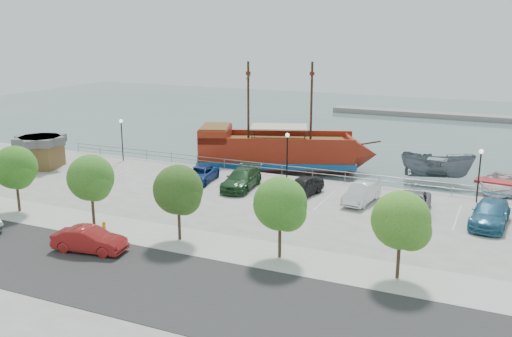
% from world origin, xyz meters
% --- Properties ---
extents(ground, '(160.00, 160.00, 0.00)m').
position_xyz_m(ground, '(0.00, 0.00, -1.00)').
color(ground, '#445657').
extents(land_slab, '(100.00, 58.00, 1.20)m').
position_xyz_m(land_slab, '(0.00, -21.00, -0.60)').
color(land_slab, gray).
rests_on(land_slab, ground).
extents(street, '(100.00, 8.00, 0.04)m').
position_xyz_m(street, '(0.00, -16.00, 0.01)').
color(street, '#2C2B2B').
rests_on(street, land_slab).
extents(sidewalk, '(100.00, 4.00, 0.05)m').
position_xyz_m(sidewalk, '(0.00, -10.00, 0.01)').
color(sidewalk, '#BBBBB5').
rests_on(sidewalk, land_slab).
extents(seawall_railing, '(50.00, 0.06, 1.00)m').
position_xyz_m(seawall_railing, '(0.00, 7.80, 0.53)').
color(seawall_railing, gray).
rests_on(seawall_railing, land_slab).
extents(far_shore, '(40.00, 3.00, 0.80)m').
position_xyz_m(far_shore, '(10.00, 55.00, -0.60)').
color(far_shore, gray).
rests_on(far_shore, ground).
extents(pirate_ship, '(18.54, 10.76, 11.52)m').
position_xyz_m(pirate_ship, '(-2.36, 13.33, 0.93)').
color(pirate_ship, maroon).
rests_on(pirate_ship, ground).
extents(patrol_boat, '(6.82, 2.65, 2.63)m').
position_xyz_m(patrol_boat, '(11.89, 15.02, 0.31)').
color(patrol_boat, slate).
rests_on(patrol_boat, ground).
extents(speedboat, '(5.87, 7.61, 1.46)m').
position_xyz_m(speedboat, '(17.47, 13.13, -0.27)').
color(speedboat, silver).
rests_on(speedboat, ground).
extents(dock_west, '(6.52, 2.34, 0.37)m').
position_xyz_m(dock_west, '(-12.57, 9.20, -0.82)').
color(dock_west, gray).
rests_on(dock_west, ground).
extents(dock_mid, '(6.90, 2.37, 0.39)m').
position_xyz_m(dock_mid, '(8.17, 9.20, -0.81)').
color(dock_mid, gray).
rests_on(dock_mid, ground).
extents(dock_east, '(7.57, 2.20, 0.43)m').
position_xyz_m(dock_east, '(15.10, 9.20, -0.78)').
color(dock_east, gray).
rests_on(dock_east, ground).
extents(shed, '(4.62, 4.62, 3.08)m').
position_xyz_m(shed, '(-23.44, 0.90, 1.64)').
color(shed, brown).
rests_on(shed, land_slab).
extents(street_sedan, '(4.80, 2.27, 1.52)m').
position_xyz_m(street_sedan, '(-4.99, -13.96, 0.76)').
color(street_sedan, maroon).
rests_on(street_sedan, street).
extents(fire_hydrant, '(0.24, 0.24, 0.68)m').
position_xyz_m(fire_hydrant, '(-6.46, -10.80, 0.37)').
color(fire_hydrant, '#E19400').
rests_on(fire_hydrant, sidewalk).
extents(lamp_post_left, '(0.36, 0.36, 4.28)m').
position_xyz_m(lamp_post_left, '(-18.00, 6.50, 2.94)').
color(lamp_post_left, black).
rests_on(lamp_post_left, land_slab).
extents(lamp_post_mid, '(0.36, 0.36, 4.28)m').
position_xyz_m(lamp_post_mid, '(0.00, 6.50, 2.94)').
color(lamp_post_mid, black).
rests_on(lamp_post_mid, land_slab).
extents(lamp_post_right, '(0.36, 0.36, 4.28)m').
position_xyz_m(lamp_post_right, '(16.00, 6.50, 2.94)').
color(lamp_post_right, black).
rests_on(lamp_post_right, land_slab).
extents(tree_b, '(3.30, 3.20, 5.00)m').
position_xyz_m(tree_b, '(-14.85, -10.07, 3.30)').
color(tree_b, '#473321').
rests_on(tree_b, sidewalk).
extents(tree_c, '(3.30, 3.20, 5.00)m').
position_xyz_m(tree_c, '(-7.85, -10.07, 3.30)').
color(tree_c, '#473321').
rests_on(tree_c, sidewalk).
extents(tree_d, '(3.30, 3.20, 5.00)m').
position_xyz_m(tree_d, '(-0.85, -10.07, 3.30)').
color(tree_d, '#473321').
rests_on(tree_d, sidewalk).
extents(tree_e, '(3.30, 3.20, 5.00)m').
position_xyz_m(tree_e, '(6.15, -10.07, 3.30)').
color(tree_e, '#473321').
rests_on(tree_e, sidewalk).
extents(tree_f, '(3.30, 3.20, 5.00)m').
position_xyz_m(tree_f, '(13.15, -10.07, 3.30)').
color(tree_f, '#473321').
rests_on(tree_f, sidewalk).
extents(parked_car_c, '(2.95, 5.20, 1.37)m').
position_xyz_m(parked_car_c, '(-6.79, 2.64, 0.69)').
color(parked_car_c, navy).
rests_on(parked_car_c, land_slab).
extents(parked_car_d, '(2.85, 5.83, 1.63)m').
position_xyz_m(parked_car_d, '(-2.55, 2.43, 0.82)').
color(parked_car_d, '#214624').
rests_on(parked_car_d, land_slab).
extents(parked_car_e, '(2.75, 4.86, 1.56)m').
position_xyz_m(parked_car_e, '(2.91, 2.63, 0.78)').
color(parked_car_e, black).
rests_on(parked_car_e, land_slab).
extents(parked_car_f, '(2.17, 4.80, 1.53)m').
position_xyz_m(parked_car_f, '(7.76, 2.64, 0.76)').
color(parked_car_f, silver).
rests_on(parked_car_f, land_slab).
extents(parked_car_g, '(2.69, 5.14, 1.38)m').
position_xyz_m(parked_car_g, '(11.87, 2.17, 0.69)').
color(parked_car_g, gray).
rests_on(parked_car_g, land_slab).
extents(parked_car_h, '(2.78, 5.87, 1.65)m').
position_xyz_m(parked_car_h, '(17.18, 1.41, 0.83)').
color(parked_car_h, '#2C688B').
rests_on(parked_car_h, land_slab).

